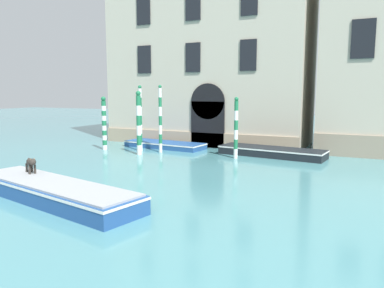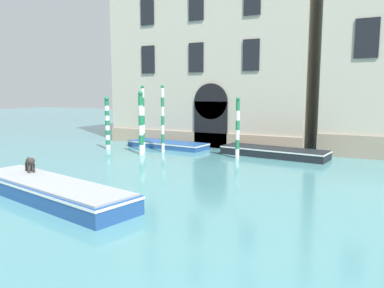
{
  "view_description": "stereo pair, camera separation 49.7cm",
  "coord_description": "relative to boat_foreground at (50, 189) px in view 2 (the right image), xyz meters",
  "views": [
    {
      "loc": [
        11.61,
        -4.56,
        3.66
      ],
      "look_at": [
        4.16,
        11.36,
        1.2
      ],
      "focal_mm": 35.0,
      "sensor_mm": 36.0,
      "label": 1
    },
    {
      "loc": [
        12.06,
        -4.34,
        3.66
      ],
      "look_at": [
        4.16,
        11.36,
        1.2
      ],
      "focal_mm": 35.0,
      "sensor_mm": 36.0,
      "label": 2
    }
  ],
  "objects": [
    {
      "name": "boat_moored_near_palazzo",
      "position": [
        -2.48,
        12.18,
        -0.13
      ],
      "size": [
        5.62,
        2.33,
        0.38
      ],
      "rotation": [
        0.0,
        0.0,
        -0.1
      ],
      "color": "#234C8C",
      "rests_on": "ground_plane"
    },
    {
      "name": "boat_foreground",
      "position": [
        0.0,
        0.0,
        0.0
      ],
      "size": [
        7.63,
        3.32,
        0.64
      ],
      "rotation": [
        0.0,
        0.0,
        -0.21
      ],
      "color": "#234C8C",
      "rests_on": "ground_plane"
    },
    {
      "name": "mooring_pole_1",
      "position": [
        -3.08,
        10.25,
        1.71
      ],
      "size": [
        0.21,
        0.21,
        4.05
      ],
      "color": "white",
      "rests_on": "ground_plane"
    },
    {
      "name": "mooring_pole_3",
      "position": [
        -1.74,
        10.37,
        1.71
      ],
      "size": [
        0.2,
        0.2,
        4.07
      ],
      "color": "white",
      "rests_on": "ground_plane"
    },
    {
      "name": "mooring_pole_0",
      "position": [
        3.04,
        10.35,
        1.37
      ],
      "size": [
        0.23,
        0.23,
        3.38
      ],
      "color": "white",
      "rests_on": "ground_plane"
    },
    {
      "name": "dog_on_deck",
      "position": [
        -1.76,
        0.71,
        0.7
      ],
      "size": [
        0.83,
        0.56,
        0.61
      ],
      "rotation": [
        0.0,
        0.0,
        -0.51
      ],
      "color": "#332D28",
      "rests_on": "boat_foreground"
    },
    {
      "name": "palazzo_left",
      "position": [
        -1.0,
        16.47,
        7.63
      ],
      "size": [
        13.98,
        6.13,
        15.98
      ],
      "color": "#BCB29E",
      "rests_on": "ground_plane"
    },
    {
      "name": "mooring_pole_4",
      "position": [
        -5.46,
        9.76,
        1.37
      ],
      "size": [
        0.29,
        0.29,
        3.37
      ],
      "color": "white",
      "rests_on": "ground_plane"
    },
    {
      "name": "mooring_pole_5",
      "position": [
        -2.43,
        9.08,
        1.54
      ],
      "size": [
        0.29,
        0.29,
        3.71
      ],
      "color": "white",
      "rests_on": "ground_plane"
    },
    {
      "name": "boat_moored_far",
      "position": [
        4.68,
        11.88,
        -0.08
      ],
      "size": [
        6.2,
        2.5,
        0.49
      ],
      "rotation": [
        0.0,
        0.0,
        -0.13
      ],
      "color": "black",
      "rests_on": "ground_plane"
    }
  ]
}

